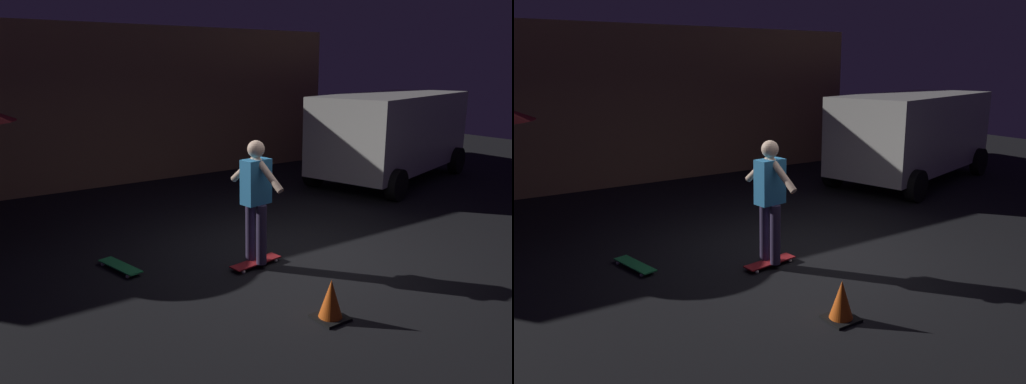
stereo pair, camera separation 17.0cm
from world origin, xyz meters
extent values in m
plane|color=black|center=(0.00, 0.00, 0.00)|extent=(28.00, 28.00, 0.00)
cube|color=#AD7F56|center=(-1.35, 7.77, 1.78)|extent=(13.80, 3.74, 3.56)
cube|color=silver|center=(5.12, 2.76, 1.18)|extent=(4.94, 3.07, 1.70)
cube|color=black|center=(7.31, 3.38, 1.53)|extent=(0.53, 1.70, 0.64)
cylinder|color=black|center=(6.53, 4.19, 0.33)|extent=(0.69, 0.39, 0.66)
cylinder|color=black|center=(7.07, 2.28, 0.33)|extent=(0.69, 0.39, 0.66)
cylinder|color=black|center=(3.16, 3.24, 0.33)|extent=(0.69, 0.39, 0.66)
cylinder|color=black|center=(3.70, 1.34, 0.33)|extent=(0.69, 0.39, 0.66)
cube|color=#AD1E23|center=(-0.58, 0.12, 0.06)|extent=(0.80, 0.30, 0.02)
sphere|color=silver|center=(-0.30, 0.25, 0.03)|extent=(0.05, 0.05, 0.05)
sphere|color=silver|center=(-0.28, 0.08, 0.03)|extent=(0.05, 0.05, 0.05)
sphere|color=silver|center=(-0.89, 0.17, 0.03)|extent=(0.05, 0.05, 0.05)
sphere|color=silver|center=(-0.87, 0.00, 0.03)|extent=(0.05, 0.05, 0.05)
cube|color=green|center=(-2.17, 1.04, 0.06)|extent=(0.37, 0.80, 0.02)
sphere|color=silver|center=(-2.32, 1.31, 0.03)|extent=(0.05, 0.05, 0.05)
sphere|color=silver|center=(-2.16, 1.35, 0.03)|extent=(0.05, 0.05, 0.05)
sphere|color=silver|center=(-2.19, 0.73, 0.03)|extent=(0.05, 0.05, 0.05)
sphere|color=silver|center=(-2.03, 0.77, 0.03)|extent=(0.05, 0.05, 0.05)
cylinder|color=#382D4C|center=(-0.60, 0.23, 0.48)|extent=(0.14, 0.14, 0.82)
cylinder|color=#382D4C|center=(-0.57, 0.01, 0.48)|extent=(0.14, 0.14, 0.82)
cube|color=#338CCC|center=(-0.58, 0.12, 1.19)|extent=(0.41, 0.27, 0.60)
sphere|color=beige|center=(-0.58, 0.12, 1.62)|extent=(0.23, 0.23, 0.23)
cylinder|color=beige|center=(-0.61, 0.34, 1.34)|extent=(0.16, 0.55, 0.46)
cylinder|color=beige|center=(-0.56, -0.09, 1.34)|extent=(0.16, 0.55, 0.46)
cube|color=black|center=(-0.77, -1.57, 0.01)|extent=(0.34, 0.34, 0.03)
cone|color=#EA5914|center=(-0.77, -1.57, 0.23)|extent=(0.28, 0.28, 0.46)
camera|label=1|loc=(-4.28, -5.24, 2.69)|focal=35.59mm
camera|label=2|loc=(-4.14, -5.33, 2.69)|focal=35.59mm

